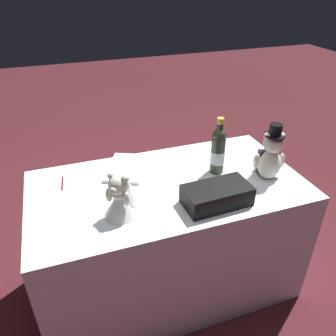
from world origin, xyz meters
TOP-DOWN VIEW (x-y plane):
  - ground_plane at (0.00, 0.00)m, footprint 12.00×12.00m
  - reception_table at (0.00, 0.00)m, footprint 1.44×0.77m
  - teddy_bear_groom at (-0.54, 0.11)m, footprint 0.16×0.16m
  - teddy_bear_bride at (0.28, 0.15)m, footprint 0.20×0.21m
  - champagne_bottle at (-0.30, -0.03)m, footprint 0.08×0.08m
  - signing_pen at (0.53, -0.18)m, footprint 0.02×0.14m
  - gift_case_black at (-0.17, 0.23)m, footprint 0.33×0.18m
  - guestbook at (0.17, -0.22)m, footprint 0.31×0.36m

SIDE VIEW (x-z plane):
  - ground_plane at x=0.00m, z-range 0.00..0.00m
  - reception_table at x=0.00m, z-range 0.00..0.75m
  - signing_pen at x=0.53m, z-range 0.75..0.76m
  - guestbook at x=0.17m, z-range 0.75..0.77m
  - gift_case_black at x=-0.17m, z-range 0.75..0.85m
  - teddy_bear_bride at x=0.28m, z-range 0.74..0.96m
  - teddy_bear_groom at x=-0.54m, z-range 0.72..1.03m
  - champagne_bottle at x=-0.30m, z-range 0.72..1.05m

